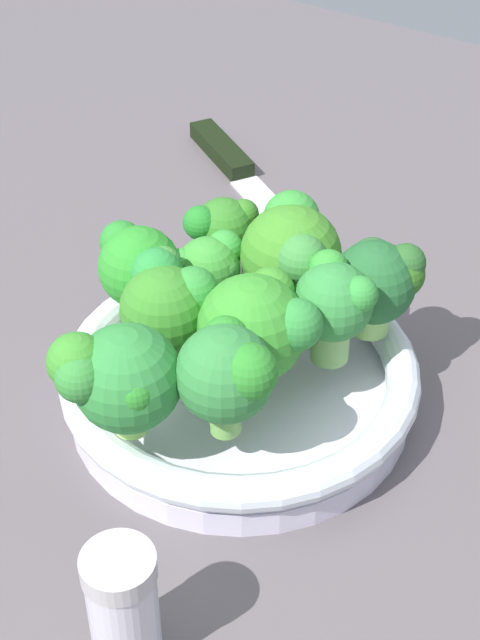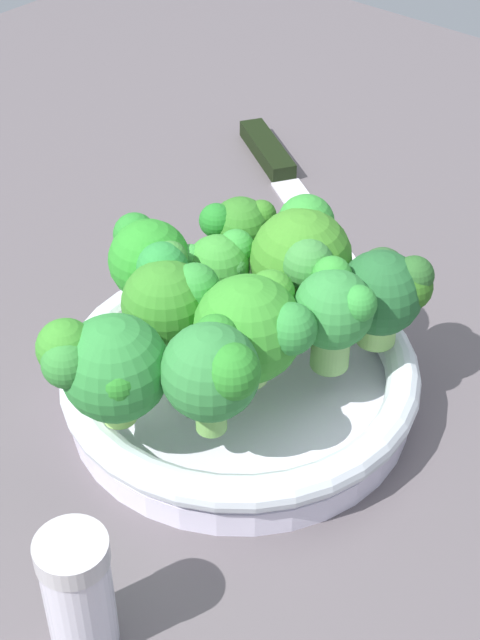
{
  "view_description": "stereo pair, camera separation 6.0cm",
  "coord_description": "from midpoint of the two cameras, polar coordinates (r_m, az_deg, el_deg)",
  "views": [
    {
      "loc": [
        26.88,
        -37.82,
        44.37
      ],
      "look_at": [
        1.25,
        1.14,
        7.04
      ],
      "focal_mm": 54.62,
      "sensor_mm": 36.0,
      "label": 1
    },
    {
      "loc": [
        31.65,
        -34.23,
        44.37
      ],
      "look_at": [
        1.25,
        1.14,
        7.04
      ],
      "focal_mm": 54.62,
      "sensor_mm": 36.0,
      "label": 2
    }
  ],
  "objects": [
    {
      "name": "broccoli_floret_4",
      "position": [
        0.63,
        0.3,
        3.99
      ],
      "size": [
        6.8,
        7.08,
        7.52
      ],
      "color": "#9CCF6E",
      "rests_on": "bowl"
    },
    {
      "name": "broccoli_floret_0",
      "position": [
        0.54,
        -3.87,
        -3.19
      ],
      "size": [
        6.12,
        5.84,
        7.15
      ],
      "color": "#7BBA58",
      "rests_on": "bowl"
    },
    {
      "name": "broccoli_floret_3",
      "position": [
        0.63,
        -4.52,
        2.99
      ],
      "size": [
        4.43,
        4.86,
        5.53
      ],
      "color": "#89C357",
      "rests_on": "bowl"
    },
    {
      "name": "broccoli_floret_9",
      "position": [
        0.63,
        -8.65,
        2.98
      ],
      "size": [
        6.67,
        5.37,
        6.75
      ],
      "color": "#96CA6B",
      "rests_on": "bowl"
    },
    {
      "name": "broccoli_floret_2",
      "position": [
        0.58,
        -2.05,
        -0.59
      ],
      "size": [
        7.53,
        7.33,
        7.16
      ],
      "color": "#9DD16D",
      "rests_on": "bowl"
    },
    {
      "name": "pepper_shaker",
      "position": [
        0.5,
        -10.41,
        -16.4
      ],
      "size": [
        3.68,
        3.68,
        7.59
      ],
      "color": "silver",
      "rests_on": "ground_plane"
    },
    {
      "name": "broccoli_floret_5",
      "position": [
        0.55,
        -10.24,
        -3.49
      ],
      "size": [
        6.9,
        6.9,
        7.08
      ],
      "color": "#9DDB63",
      "rests_on": "bowl"
    },
    {
      "name": "bowl",
      "position": [
        0.63,
        -2.72,
        -3.65
      ],
      "size": [
        23.07,
        23.07,
        4.04
      ],
      "color": "silver",
      "rests_on": "ground_plane"
    },
    {
      "name": "broccoli_floret_6",
      "position": [
        0.59,
        2.67,
        0.93
      ],
      "size": [
        5.24,
        4.95,
        6.91
      ],
      "color": "#7AB15B",
      "rests_on": "bowl"
    },
    {
      "name": "broccoli_floret_1",
      "position": [
        0.6,
        -7.14,
        0.84
      ],
      "size": [
        5.97,
        6.06,
        6.7
      ],
      "color": "#87C169",
      "rests_on": "bowl"
    },
    {
      "name": "ground_plane",
      "position": [
        0.65,
        -4.12,
        -5.96
      ],
      "size": [
        130.0,
        130.0,
        2.5
      ],
      "primitive_type": "cube",
      "color": "#585055"
    },
    {
      "name": "knife",
      "position": [
        0.87,
        -1.78,
        8.41
      ],
      "size": [
        23.95,
        15.91,
        1.5
      ],
      "color": "silver",
      "rests_on": "ground_plane"
    },
    {
      "name": "broccoli_floret_7",
      "position": [
        0.62,
        5.42,
        2.27
      ],
      "size": [
        5.58,
        5.66,
        6.51
      ],
      "color": "#97D36A",
      "rests_on": "bowl"
    },
    {
      "name": "broccoli_floret_8",
      "position": [
        0.66,
        -3.6,
        5.19
      ],
      "size": [
        4.23,
        4.71,
        6.05
      ],
      "color": "#9BD875",
      "rests_on": "bowl"
    }
  ]
}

